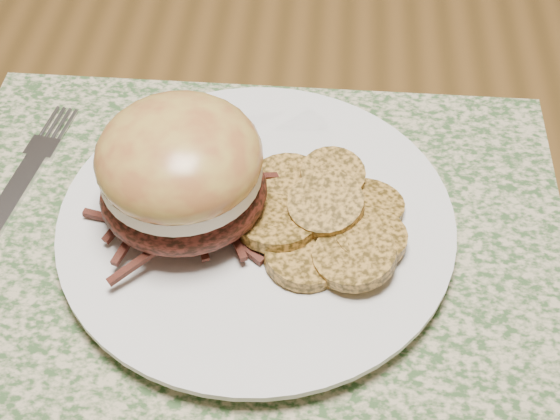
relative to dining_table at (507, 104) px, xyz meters
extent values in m
plane|color=brown|center=(0.00, 0.00, -0.67)|extent=(3.50, 3.50, 0.00)
cube|color=#563A19|center=(0.00, 0.00, 0.06)|extent=(1.50, 0.90, 0.04)
cylinder|color=#563A19|center=(-0.69, 0.39, -0.32)|extent=(0.06, 0.06, 0.71)
cube|color=#36542B|center=(-0.23, -0.26, 0.08)|extent=(0.45, 0.33, 0.00)
cylinder|color=silver|center=(-0.22, -0.25, 0.09)|extent=(0.26, 0.26, 0.02)
ellipsoid|color=black|center=(-0.27, -0.25, 0.12)|extent=(0.14, 0.13, 0.05)
cylinder|color=beige|center=(-0.27, -0.25, 0.14)|extent=(0.13, 0.13, 0.01)
ellipsoid|color=#B08739|center=(-0.27, -0.25, 0.16)|extent=(0.13, 0.13, 0.06)
cylinder|color=#AE7C33|center=(-0.20, -0.22, 0.10)|extent=(0.07, 0.07, 0.01)
cylinder|color=#AE7C33|center=(-0.17, -0.21, 0.11)|extent=(0.07, 0.07, 0.02)
cylinder|color=#AE7C33|center=(-0.15, -0.24, 0.10)|extent=(0.07, 0.07, 0.02)
cylinder|color=#AE7C33|center=(-0.21, -0.26, 0.11)|extent=(0.08, 0.08, 0.02)
cylinder|color=#AE7C33|center=(-0.17, -0.25, 0.12)|extent=(0.06, 0.06, 0.02)
cylinder|color=#AE7C33|center=(-0.14, -0.27, 0.11)|extent=(0.07, 0.07, 0.01)
cylinder|color=#AE7C33|center=(-0.19, -0.28, 0.10)|extent=(0.08, 0.08, 0.02)
cylinder|color=#AE7C33|center=(-0.15, -0.29, 0.11)|extent=(0.07, 0.07, 0.02)
cube|color=silver|center=(-0.40, -0.18, 0.09)|extent=(0.03, 0.02, 0.00)
camera|label=1|loc=(-0.18, -0.60, 0.51)|focal=50.00mm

